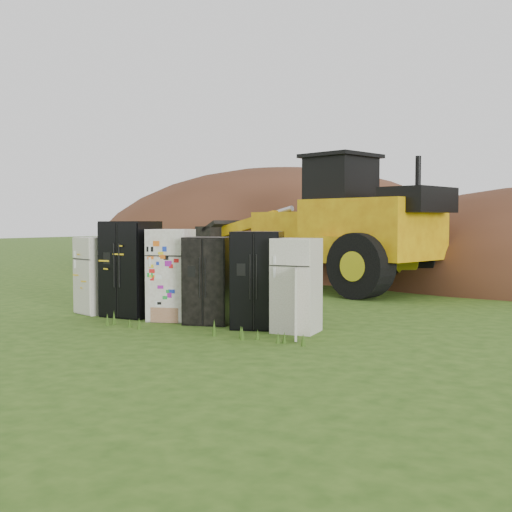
{
  "coord_description": "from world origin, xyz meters",
  "views": [
    {
      "loc": [
        7.39,
        -10.23,
        1.97
      ],
      "look_at": [
        0.26,
        2.0,
        1.22
      ],
      "focal_mm": 45.0,
      "sensor_mm": 36.0,
      "label": 1
    }
  ],
  "objects_px": {
    "fridge_black_right": "(257,280)",
    "fridge_open_door": "(296,285)",
    "wheel_loader": "(314,223)",
    "fridge_leftmost": "(97,275)",
    "fridge_black_side": "(131,269)",
    "fridge_dark_mid": "(208,280)",
    "fridge_sticker": "(171,275)"
  },
  "relations": [
    {
      "from": "fridge_open_door",
      "to": "wheel_loader",
      "type": "height_order",
      "value": "wheel_loader"
    },
    {
      "from": "fridge_leftmost",
      "to": "fridge_dark_mid",
      "type": "bearing_deg",
      "value": 16.97
    },
    {
      "from": "fridge_black_side",
      "to": "fridge_black_right",
      "type": "distance_m",
      "value": 3.04
    },
    {
      "from": "fridge_leftmost",
      "to": "fridge_black_side",
      "type": "distance_m",
      "value": 0.95
    },
    {
      "from": "fridge_sticker",
      "to": "wheel_loader",
      "type": "height_order",
      "value": "wheel_loader"
    },
    {
      "from": "fridge_dark_mid",
      "to": "fridge_black_right",
      "type": "relative_size",
      "value": 0.94
    },
    {
      "from": "fridge_black_right",
      "to": "wheel_loader",
      "type": "height_order",
      "value": "wheel_loader"
    },
    {
      "from": "fridge_sticker",
      "to": "fridge_open_door",
      "type": "xyz_separation_m",
      "value": [
        2.81,
        0.01,
        -0.07
      ]
    },
    {
      "from": "fridge_leftmost",
      "to": "fridge_black_side",
      "type": "relative_size",
      "value": 0.83
    },
    {
      "from": "fridge_dark_mid",
      "to": "fridge_sticker",
      "type": "bearing_deg",
      "value": 163.03
    },
    {
      "from": "fridge_leftmost",
      "to": "fridge_dark_mid",
      "type": "distance_m",
      "value": 2.89
    },
    {
      "from": "fridge_black_side",
      "to": "fridge_dark_mid",
      "type": "distance_m",
      "value": 1.96
    },
    {
      "from": "fridge_sticker",
      "to": "fridge_open_door",
      "type": "bearing_deg",
      "value": -18.34
    },
    {
      "from": "fridge_leftmost",
      "to": "fridge_black_right",
      "type": "height_order",
      "value": "fridge_black_right"
    },
    {
      "from": "fridge_black_side",
      "to": "fridge_black_right",
      "type": "relative_size",
      "value": 1.11
    },
    {
      "from": "fridge_black_side",
      "to": "fridge_sticker",
      "type": "distance_m",
      "value": 1.06
    },
    {
      "from": "fridge_dark_mid",
      "to": "fridge_open_door",
      "type": "height_order",
      "value": "same"
    },
    {
      "from": "fridge_black_side",
      "to": "fridge_dark_mid",
      "type": "height_order",
      "value": "fridge_black_side"
    },
    {
      "from": "wheel_loader",
      "to": "fridge_black_right",
      "type": "bearing_deg",
      "value": -57.83
    },
    {
      "from": "fridge_black_right",
      "to": "fridge_leftmost",
      "type": "bearing_deg",
      "value": 161.02
    },
    {
      "from": "fridge_dark_mid",
      "to": "wheel_loader",
      "type": "height_order",
      "value": "wheel_loader"
    },
    {
      "from": "fridge_leftmost",
      "to": "fridge_black_right",
      "type": "distance_m",
      "value": 3.98
    },
    {
      "from": "fridge_leftmost",
      "to": "fridge_black_right",
      "type": "relative_size",
      "value": 0.92
    },
    {
      "from": "fridge_black_side",
      "to": "fridge_black_right",
      "type": "bearing_deg",
      "value": -1.98
    },
    {
      "from": "fridge_black_side",
      "to": "fridge_sticker",
      "type": "bearing_deg",
      "value": -2.45
    },
    {
      "from": "fridge_black_side",
      "to": "fridge_open_door",
      "type": "height_order",
      "value": "fridge_black_side"
    },
    {
      "from": "wheel_loader",
      "to": "fridge_sticker",
      "type": "bearing_deg",
      "value": -73.13
    },
    {
      "from": "fridge_dark_mid",
      "to": "fridge_black_right",
      "type": "xyz_separation_m",
      "value": [
        1.09,
        0.03,
        0.06
      ]
    },
    {
      "from": "fridge_sticker",
      "to": "fridge_leftmost",
      "type": "bearing_deg",
      "value": 162.35
    },
    {
      "from": "fridge_dark_mid",
      "to": "fridge_open_door",
      "type": "distance_m",
      "value": 1.91
    },
    {
      "from": "wheel_loader",
      "to": "fridge_leftmost",
      "type": "bearing_deg",
      "value": -88.53
    },
    {
      "from": "fridge_black_right",
      "to": "fridge_open_door",
      "type": "relative_size",
      "value": 1.07
    }
  ]
}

